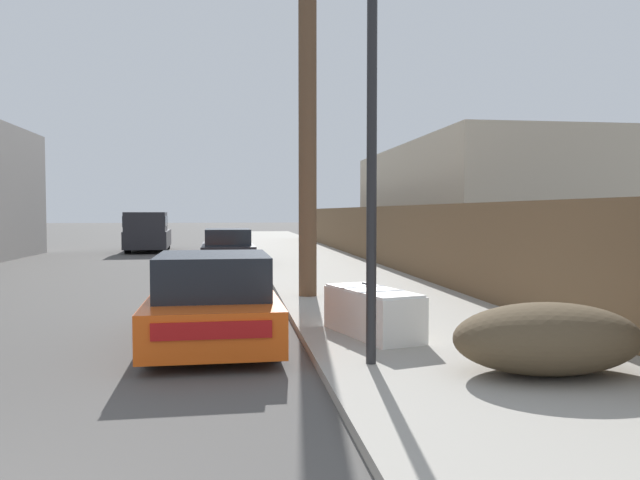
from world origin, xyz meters
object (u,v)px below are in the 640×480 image
object	(u,v)px
car_parked_mid	(228,250)
pickup_truck	(148,232)
street_lamp	(372,124)
utility_pole	(308,122)
parked_sports_car_red	(213,302)
discarded_fridge	(372,312)
brush_pile	(547,338)

from	to	relation	value
car_parked_mid	pickup_truck	distance (m)	9.95
pickup_truck	street_lamp	xyz separation A→B (m)	(5.63, -23.59, 1.99)
utility_pole	street_lamp	xyz separation A→B (m)	(0.02, -6.03, -0.87)
utility_pole	pickup_truck	bearing A→B (deg)	107.73
parked_sports_car_red	pickup_truck	distance (m)	21.88
street_lamp	discarded_fridge	bearing A→B (deg)	76.60
pickup_truck	street_lamp	world-z (taller)	street_lamp
brush_pile	car_parked_mid	bearing A→B (deg)	103.41
discarded_fridge	pickup_truck	bearing A→B (deg)	89.34
parked_sports_car_red	street_lamp	bearing A→B (deg)	-48.09
discarded_fridge	utility_pole	bearing A→B (deg)	79.39
brush_pile	street_lamp	bearing A→B (deg)	158.69
car_parked_mid	brush_pile	world-z (taller)	car_parked_mid
street_lamp	brush_pile	xyz separation A→B (m)	(1.84, -0.72, -2.42)
utility_pole	street_lamp	size ratio (longest dim) A/B	1.49
car_parked_mid	utility_pole	distance (m)	9.14
discarded_fridge	car_parked_mid	size ratio (longest dim) A/B	0.48
utility_pole	street_lamp	bearing A→B (deg)	-89.79
discarded_fridge	car_parked_mid	world-z (taller)	car_parked_mid
utility_pole	brush_pile	bearing A→B (deg)	-74.61
parked_sports_car_red	car_parked_mid	distance (m)	12.39
pickup_truck	brush_pile	world-z (taller)	pickup_truck
utility_pole	car_parked_mid	bearing A→B (deg)	101.78
parked_sports_car_red	pickup_truck	world-z (taller)	pickup_truck
parked_sports_car_red	discarded_fridge	bearing A→B (deg)	-10.51
discarded_fridge	brush_pile	xyz separation A→B (m)	(1.44, -2.37, 0.06)
utility_pole	street_lamp	world-z (taller)	utility_pole
car_parked_mid	street_lamp	distance (m)	14.71
discarded_fridge	utility_pole	size ratio (longest dim) A/B	0.27
street_lamp	brush_pile	world-z (taller)	street_lamp
car_parked_mid	pickup_truck	xyz separation A→B (m)	(-3.86, 9.17, 0.32)
discarded_fridge	street_lamp	bearing A→B (deg)	-119.42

